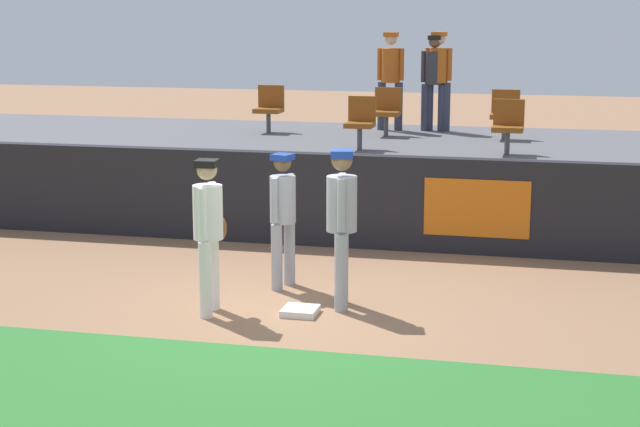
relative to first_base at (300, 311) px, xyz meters
The scene contains 16 objects.
ground_plane 0.26m from the first_base, 145.06° to the left, with size 60.00×60.00×0.00m, color #936B4C.
grass_foreground_strip 2.62m from the first_base, 94.57° to the right, with size 18.00×2.80×0.01m, color #2D722D.
first_base is the anchor object (origin of this frame).
player_fielder_home 1.46m from the first_base, 169.92° to the right, with size 0.37×0.57×1.81m.
player_runner_visitor 1.20m from the first_base, 45.43° to the left, with size 0.42×0.52×1.89m.
player_coach_visitor 1.53m from the first_base, 114.76° to the left, with size 0.40×0.46×1.72m.
field_wall 3.53m from the first_base, 93.30° to the left, with size 18.00×0.26×1.38m.
bleacher_platform 6.06m from the first_base, 91.98° to the left, with size 18.00×4.80×1.26m, color #59595E.
seat_front_right 5.58m from the first_base, 67.24° to the left, with size 0.47×0.44×0.84m.
seat_back_right 7.17m from the first_base, 74.13° to the left, with size 0.48×0.44×0.84m.
seat_back_center 6.91m from the first_base, 91.20° to the left, with size 0.47×0.44×0.84m.
seat_back_left 7.28m from the first_base, 108.83° to the left, with size 0.48×0.44×0.84m.
seat_front_center 5.19m from the first_base, 93.02° to the left, with size 0.44×0.44×0.84m.
spectator_hooded 7.95m from the first_base, 85.17° to the left, with size 0.50×0.39×1.79m.
spectator_capped 7.84m from the first_base, 91.68° to the left, with size 0.50×0.35×1.78m.
spectator_casual 7.91m from the first_base, 85.70° to the left, with size 0.48×0.33×1.72m.
Camera 1 is at (3.08, -11.27, 3.56)m, focal length 57.78 mm.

